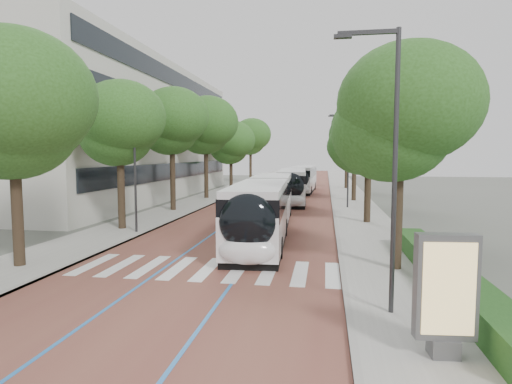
# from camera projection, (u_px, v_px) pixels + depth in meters

# --- Properties ---
(ground) EXTENTS (160.00, 160.00, 0.00)m
(ground) POSITION_uv_depth(u_px,v_px,m) (195.00, 276.00, 16.40)
(ground) COLOR #51544C
(ground) RESTS_ON ground
(road) EXTENTS (11.00, 140.00, 0.02)m
(road) POSITION_uv_depth(u_px,v_px,m) (287.00, 190.00, 55.73)
(road) COLOR brown
(road) RESTS_ON ground
(sidewalk_left) EXTENTS (4.00, 140.00, 0.12)m
(sidewalk_left) POSITION_uv_depth(u_px,v_px,m) (231.00, 189.00, 56.92)
(sidewalk_left) COLOR gray
(sidewalk_left) RESTS_ON ground
(sidewalk_right) EXTENTS (4.00, 140.00, 0.12)m
(sidewalk_right) POSITION_uv_depth(u_px,v_px,m) (346.00, 191.00, 54.53)
(sidewalk_right) COLOR gray
(sidewalk_right) RESTS_ON ground
(kerb_left) EXTENTS (0.20, 140.00, 0.14)m
(kerb_left) POSITION_uv_depth(u_px,v_px,m) (245.00, 189.00, 56.62)
(kerb_left) COLOR gray
(kerb_left) RESTS_ON ground
(kerb_right) EXTENTS (0.20, 140.00, 0.14)m
(kerb_right) POSITION_uv_depth(u_px,v_px,m) (331.00, 191.00, 54.83)
(kerb_right) COLOR gray
(kerb_right) RESTS_ON ground
(zebra_crossing) EXTENTS (10.55, 3.60, 0.01)m
(zebra_crossing) POSITION_uv_depth(u_px,v_px,m) (208.00, 269.00, 17.35)
(zebra_crossing) COLOR silver
(zebra_crossing) RESTS_ON ground
(lane_line_left) EXTENTS (0.12, 126.00, 0.01)m
(lane_line_left) POSITION_uv_depth(u_px,v_px,m) (275.00, 190.00, 55.98)
(lane_line_left) COLOR #256CBA
(lane_line_left) RESTS_ON road
(lane_line_right) EXTENTS (0.12, 126.00, 0.01)m
(lane_line_right) POSITION_uv_depth(u_px,v_px,m) (300.00, 190.00, 55.47)
(lane_line_right) COLOR #256CBA
(lane_line_right) RESTS_ON road
(office_building) EXTENTS (18.11, 40.00, 14.00)m
(office_building) POSITION_uv_depth(u_px,v_px,m) (99.00, 133.00, 46.43)
(office_building) COLOR #ABAA9F
(office_building) RESTS_ON ground
(hedge) EXTENTS (1.20, 14.00, 0.80)m
(hedge) POSITION_uv_depth(u_px,v_px,m) (447.00, 274.00, 14.90)
(hedge) COLOR #1C4417
(hedge) RESTS_ON sidewalk_right
(streetlight_near) EXTENTS (1.82, 0.20, 8.00)m
(streetlight_near) POSITION_uv_depth(u_px,v_px,m) (389.00, 149.00, 11.97)
(streetlight_near) COLOR #2F2F32
(streetlight_near) RESTS_ON sidewalk_right
(streetlight_far) EXTENTS (1.82, 0.20, 8.00)m
(streetlight_far) POSITION_uv_depth(u_px,v_px,m) (346.00, 153.00, 36.55)
(streetlight_far) COLOR #2F2F32
(streetlight_far) RESTS_ON sidewalk_right
(lamp_post_left) EXTENTS (0.14, 0.14, 8.00)m
(lamp_post_left) POSITION_uv_depth(u_px,v_px,m) (135.00, 164.00, 24.88)
(lamp_post_left) COLOR #2F2F32
(lamp_post_left) RESTS_ON sidewalk_left
(trees_left) EXTENTS (6.33, 61.28, 10.12)m
(trees_left) POSITION_uv_depth(u_px,v_px,m) (202.00, 133.00, 43.12)
(trees_left) COLOR black
(trees_left) RESTS_ON ground
(trees_right) EXTENTS (5.72, 47.22, 8.93)m
(trees_right) POSITION_uv_depth(u_px,v_px,m) (361.00, 137.00, 34.98)
(trees_right) COLOR black
(trees_right) RESTS_ON ground
(lead_bus) EXTENTS (3.45, 18.50, 3.20)m
(lead_bus) POSITION_uv_depth(u_px,v_px,m) (266.00, 206.00, 25.19)
(lead_bus) COLOR black
(lead_bus) RESTS_ON ground
(bus_queued_0) EXTENTS (3.10, 12.50, 3.20)m
(bus_queued_0) POSITION_uv_depth(u_px,v_px,m) (292.00, 186.00, 41.30)
(bus_queued_0) COLOR silver
(bus_queued_0) RESTS_ON ground
(bus_queued_1) EXTENTS (2.98, 12.48, 3.20)m
(bus_queued_1) POSITION_uv_depth(u_px,v_px,m) (303.00, 179.00, 53.03)
(bus_queued_1) COLOR silver
(bus_queued_1) RESTS_ON ground
(ad_panel) EXTENTS (1.37, 0.57, 2.80)m
(ad_panel) POSITION_uv_depth(u_px,v_px,m) (446.00, 293.00, 9.52)
(ad_panel) COLOR #59595B
(ad_panel) RESTS_ON sidewalk_right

